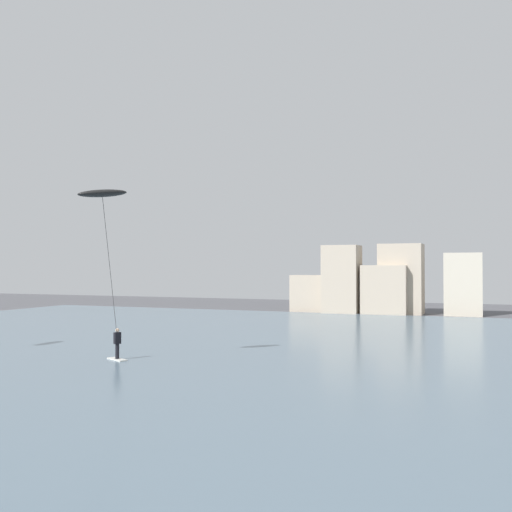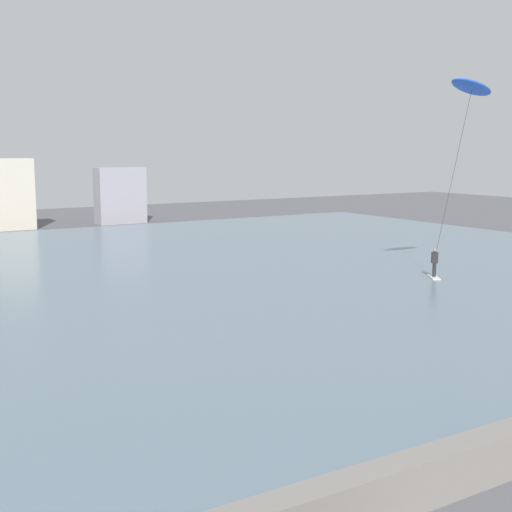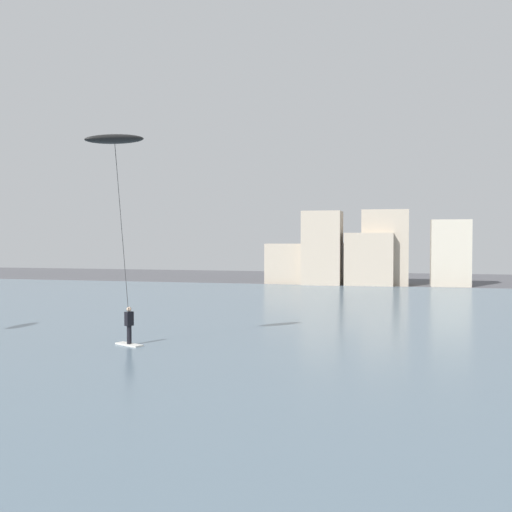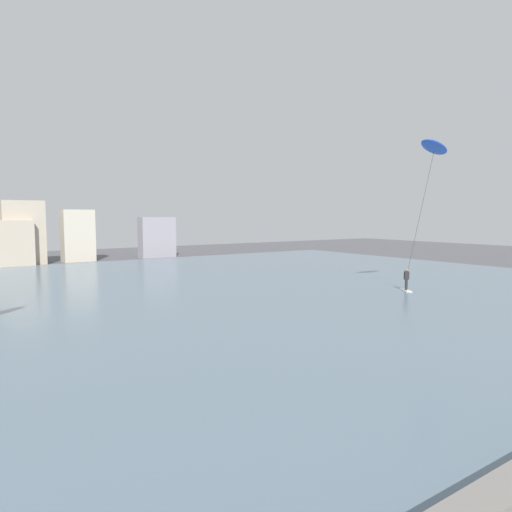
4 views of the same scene
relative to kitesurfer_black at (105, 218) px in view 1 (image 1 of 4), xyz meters
name	(u,v)px [view 1 (image 1 of 4)]	position (x,y,z in m)	size (l,w,h in m)	color
water_bay	(338,350)	(9.70, 9.36, -7.36)	(84.00, 52.00, 0.10)	slate
far_shore_buildings	(402,285)	(9.75, 37.33, -4.35)	(30.49, 5.14, 7.38)	#B7A893
kitesurfer_black	(105,218)	(0.00, 0.00, 0.00)	(2.30, 3.20, 8.85)	silver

